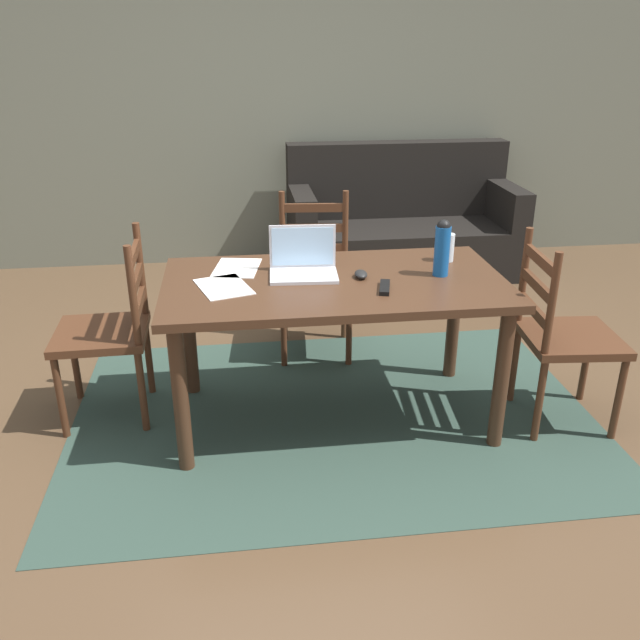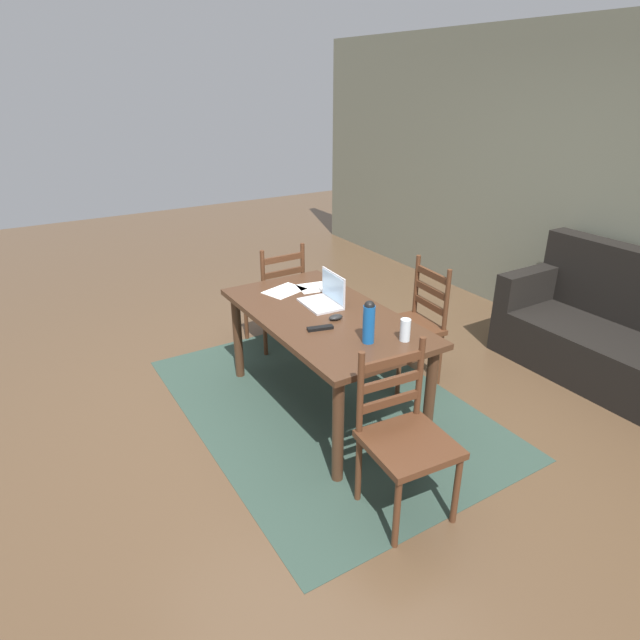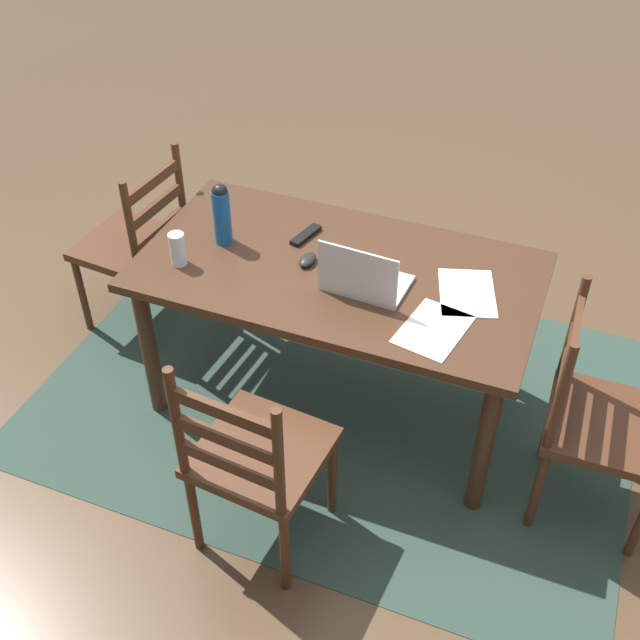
# 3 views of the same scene
# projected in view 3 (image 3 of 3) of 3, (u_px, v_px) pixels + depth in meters

# --- Properties ---
(ground_plane) EXTENTS (14.00, 14.00, 0.00)m
(ground_plane) POSITION_uv_depth(u_px,v_px,m) (336.00, 397.00, 3.63)
(ground_plane) COLOR brown
(area_rug) EXTENTS (2.63, 1.84, 0.01)m
(area_rug) POSITION_uv_depth(u_px,v_px,m) (336.00, 397.00, 3.63)
(area_rug) COLOR #2D4238
(area_rug) RESTS_ON ground
(dining_table) EXTENTS (1.61, 0.86, 0.74)m
(dining_table) POSITION_uv_depth(u_px,v_px,m) (338.00, 287.00, 3.21)
(dining_table) COLOR #422819
(dining_table) RESTS_ON ground
(chair_far_head) EXTENTS (0.48, 0.48, 0.95)m
(chair_far_head) POSITION_uv_depth(u_px,v_px,m) (256.00, 458.00, 2.76)
(chair_far_head) COLOR #4C2B19
(chair_far_head) RESTS_ON ground
(chair_left_far) EXTENTS (0.45, 0.45, 0.95)m
(chair_left_far) POSITION_uv_depth(u_px,v_px,m) (597.00, 420.00, 2.90)
(chair_left_far) COLOR #4C2B19
(chair_left_far) RESTS_ON ground
(chair_right_near) EXTENTS (0.48, 0.48, 0.95)m
(chair_right_near) POSITION_uv_depth(u_px,v_px,m) (136.00, 245.00, 3.76)
(chair_right_near) COLOR #4C2B19
(chair_right_near) RESTS_ON ground
(laptop) EXTENTS (0.33, 0.24, 0.23)m
(laptop) POSITION_uv_depth(u_px,v_px,m) (363.00, 279.00, 3.00)
(laptop) COLOR silver
(laptop) RESTS_ON dining_table
(water_bottle) EXTENTS (0.07, 0.07, 0.27)m
(water_bottle) POSITION_uv_depth(u_px,v_px,m) (222.00, 213.00, 3.20)
(water_bottle) COLOR #145199
(water_bottle) RESTS_ON dining_table
(drinking_glass) EXTENTS (0.06, 0.06, 0.14)m
(drinking_glass) POSITION_uv_depth(u_px,v_px,m) (178.00, 249.00, 3.13)
(drinking_glass) COLOR silver
(drinking_glass) RESTS_ON dining_table
(computer_mouse) EXTENTS (0.06, 0.10, 0.03)m
(computer_mouse) POSITION_uv_depth(u_px,v_px,m) (308.00, 260.00, 3.17)
(computer_mouse) COLOR black
(computer_mouse) RESTS_ON dining_table
(tv_remote) EXTENTS (0.08, 0.18, 0.02)m
(tv_remote) POSITION_uv_depth(u_px,v_px,m) (306.00, 235.00, 3.31)
(tv_remote) COLOR black
(tv_remote) RESTS_ON dining_table
(paper_stack_left) EXTENTS (0.29, 0.35, 0.00)m
(paper_stack_left) POSITION_uv_depth(u_px,v_px,m) (467.00, 293.00, 3.03)
(paper_stack_left) COLOR white
(paper_stack_left) RESTS_ON dining_table
(paper_stack_right) EXTENTS (0.26, 0.33, 0.00)m
(paper_stack_right) POSITION_uv_depth(u_px,v_px,m) (433.00, 329.00, 2.86)
(paper_stack_right) COLOR white
(paper_stack_right) RESTS_ON dining_table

